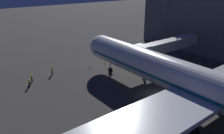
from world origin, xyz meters
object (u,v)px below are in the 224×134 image
Objects in this scene: airliner_at_gate at (211,90)px; ground_crew_under_port_wing at (32,78)px; ground_crew_near_nose_gear at (29,82)px; traffic_cone_nose_starboard at (90,67)px; traffic_cone_nose_port at (104,63)px; ground_crew_marshaller_fwd at (52,70)px; apron_floodlight_mast at (166,11)px; jet_bridge at (163,47)px.

ground_crew_under_port_wing is (16.39, -30.52, -4.40)m from airliner_at_gate.
ground_crew_near_nose_gear is at bearing 59.03° from ground_crew_under_port_wing.
traffic_cone_nose_starboard is (-15.32, -1.24, -0.69)m from ground_crew_near_nose_gear.
traffic_cone_nose_port is (-18.59, 0.64, -0.70)m from ground_crew_under_port_wing.
ground_crew_near_nose_gear is at bearing 3.61° from traffic_cone_nose_port.
airliner_at_gate reaches higher than ground_crew_marshaller_fwd.
apron_floodlight_mast is 38.32m from ground_crew_marshaller_fwd.
traffic_cone_nose_port is (9.48, -10.98, -5.23)m from jet_bridge.
ground_crew_near_nose_gear is at bearing 2.28° from apron_floodlight_mast.
apron_floodlight_mast is 11.26× the size of ground_crew_under_port_wing.
ground_crew_under_port_wing is 14.22m from traffic_cone_nose_starboard.
airliner_at_gate reaches higher than ground_crew_near_nose_gear.
ground_crew_under_port_wing is at bearing -1.97° from traffic_cone_nose_port.
ground_crew_under_port_wing reaches higher than traffic_cone_nose_port.
apron_floodlight_mast is at bearing 178.03° from ground_crew_marshaller_fwd.
traffic_cone_nose_port is at bearing 172.71° from ground_crew_marshaller_fwd.
jet_bridge is at bearing 151.09° from ground_crew_marshaller_fwd.
ground_crew_under_port_wing is (-1.13, -1.88, 0.01)m from ground_crew_near_nose_gear.
ground_crew_near_nose_gear is at bearing -18.45° from jet_bridge.
traffic_cone_nose_port is at bearing 180.00° from traffic_cone_nose_starboard.
apron_floodlight_mast is at bearing -179.04° from traffic_cone_nose_starboard.
airliner_at_gate reaches higher than traffic_cone_nose_port.
airliner_at_gate is 34.87× the size of ground_crew_under_port_wing.
jet_bridge is 1.08× the size of apron_floodlight_mast.
traffic_cone_nose_starboard is at bearing -175.36° from ground_crew_near_nose_gear.
ground_crew_under_port_wing is at bearing -120.97° from ground_crew_near_nose_gear.
ground_crew_under_port_wing is at bearing -61.77° from airliner_at_gate.
apron_floodlight_mast is 43.18m from ground_crew_under_port_wing.
apron_floodlight_mast is 25.86m from traffic_cone_nose_port.
jet_bridge is at bearing 130.81° from traffic_cone_nose_port.
ground_crew_near_nose_gear is 15.38m from traffic_cone_nose_starboard.
ground_crew_near_nose_gear is (43.02, 1.71, -10.52)m from apron_floodlight_mast.
ground_crew_under_port_wing is 3.23× the size of traffic_cone_nose_port.
traffic_cone_nose_port is at bearing 1.15° from apron_floodlight_mast.
ground_crew_under_port_wing reaches higher than traffic_cone_nose_starboard.
ground_crew_marshaller_fwd reaches higher than traffic_cone_nose_starboard.
jet_bridge is 15.43m from traffic_cone_nose_port.
ground_crew_marshaller_fwd is 3.40× the size of traffic_cone_nose_starboard.
jet_bridge is 31.11m from ground_crew_near_nose_gear.
ground_crew_near_nose_gear reaches higher than traffic_cone_nose_port.
ground_crew_marshaller_fwd reaches higher than ground_crew_near_nose_gear.
ground_crew_under_port_wing is at bearing -0.24° from apron_floodlight_mast.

